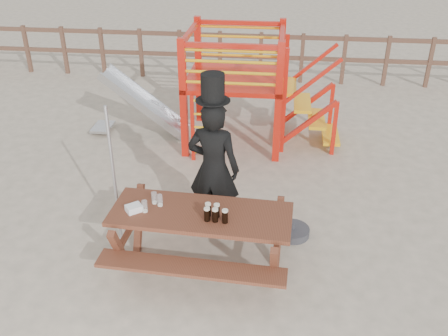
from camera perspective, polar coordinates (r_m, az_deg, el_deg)
ground at (r=6.56m, az=-3.70°, el=-10.09°), size 60.00×60.00×0.00m
back_fence at (r=12.51m, az=1.88°, el=13.24°), size 15.09×0.09×1.20m
playground_fort at (r=9.15m, az=0.79°, el=9.47°), size 4.71×1.84×2.10m
picnic_table at (r=6.08m, az=-2.60°, el=-7.48°), size 2.21×1.58×0.83m
man_with_hat at (r=6.51m, az=-1.19°, el=0.29°), size 0.76×0.56×2.25m
metal_pole at (r=6.49m, az=-12.47°, el=-0.98°), size 0.04×0.04×1.93m
parasol_base at (r=6.96m, az=7.80°, el=-7.19°), size 0.47×0.47×0.20m
paper_bag at (r=5.99m, az=-10.26°, el=-4.55°), size 0.23×0.22×0.08m
stout_pints at (r=5.73m, az=-1.11°, el=-5.17°), size 0.28×0.18×0.17m
empty_glasses at (r=6.02m, az=-8.11°, el=-3.86°), size 0.22×0.26×0.15m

